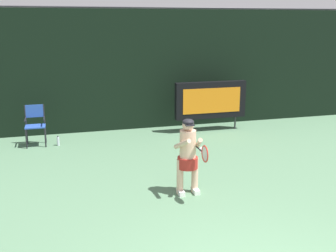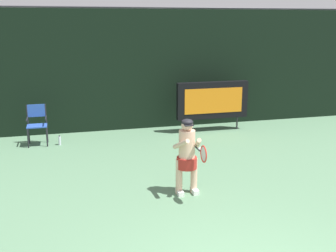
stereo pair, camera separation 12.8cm
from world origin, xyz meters
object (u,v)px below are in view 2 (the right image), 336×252
at_px(water_bottle, 60,141).
at_px(tennis_player, 187,154).
at_px(scoreboard, 213,100).
at_px(umpire_chair, 37,122).
at_px(tennis_racket, 203,154).

bearing_deg(water_bottle, tennis_player, -58.85).
bearing_deg(scoreboard, umpire_chair, -178.35).
relative_size(umpire_chair, tennis_racket, 1.79).
distance_m(umpire_chair, tennis_player, 5.06).
distance_m(water_bottle, tennis_player, 4.63).
bearing_deg(tennis_player, tennis_racket, -74.99).
relative_size(scoreboard, water_bottle, 8.30).
distance_m(water_bottle, tennis_racket, 5.16).
bearing_deg(scoreboard, tennis_player, -116.45).
relative_size(water_bottle, tennis_player, 0.18).
xyz_separation_m(tennis_player, tennis_racket, (0.14, -0.51, 0.15)).
xyz_separation_m(umpire_chair, tennis_player, (2.93, -4.12, 0.19)).
bearing_deg(tennis_racket, tennis_player, 86.24).
xyz_separation_m(scoreboard, umpire_chair, (-5.05, -0.15, -0.33)).
height_order(umpire_chair, water_bottle, umpire_chair).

